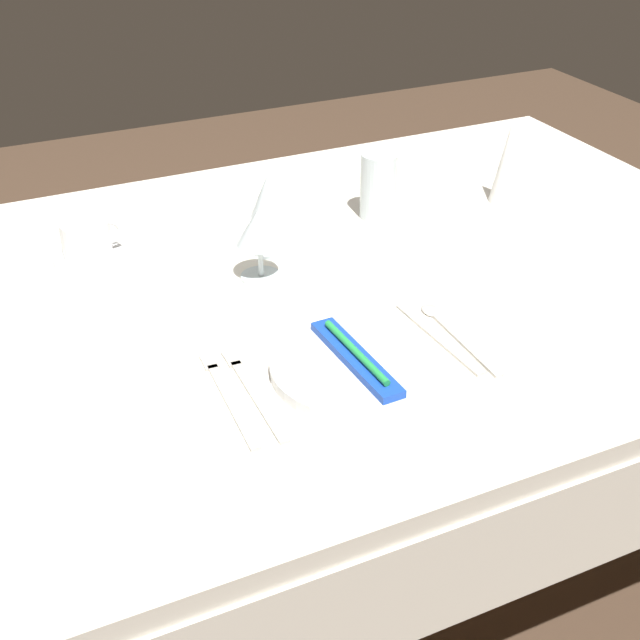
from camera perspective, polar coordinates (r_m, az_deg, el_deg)
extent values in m
plane|color=#4C3828|center=(1.91, -1.73, -17.47)|extent=(6.00, 6.00, 0.00)
cube|color=silver|center=(1.45, -2.18, 1.55)|extent=(1.80, 1.10, 0.04)
cube|color=silver|center=(1.14, 9.31, -16.13)|extent=(1.80, 0.01, 0.18)
cube|color=silver|center=(1.96, -8.47, 6.17)|extent=(1.80, 0.01, 0.18)
cylinder|color=brown|center=(2.33, 11.95, 2.90)|extent=(0.07, 0.07, 0.70)
cylinder|color=white|center=(1.22, 2.37, -3.12)|extent=(0.24, 0.24, 0.02)
cube|color=blue|center=(1.22, 2.38, -2.54)|extent=(0.05, 0.21, 0.01)
cylinder|color=green|center=(1.21, 2.39, -2.11)|extent=(0.02, 0.17, 0.01)
cube|color=beige|center=(1.17, -4.09, -5.31)|extent=(0.02, 0.20, 0.00)
cube|color=beige|center=(1.26, -5.81, -2.54)|extent=(0.02, 0.04, 0.00)
cube|color=beige|center=(1.17, -5.80, -5.63)|extent=(0.02, 0.20, 0.00)
cube|color=beige|center=(1.26, -7.31, -2.75)|extent=(0.02, 0.04, 0.00)
cube|color=beige|center=(1.30, 8.36, -1.58)|extent=(0.03, 0.18, 0.00)
cube|color=beige|center=(1.37, 5.96, 0.47)|extent=(0.02, 0.06, 0.00)
cube|color=beige|center=(1.30, 9.59, -1.55)|extent=(0.02, 0.18, 0.00)
ellipsoid|color=beige|center=(1.38, 7.35, 0.62)|extent=(0.03, 0.04, 0.01)
cylinder|color=white|center=(1.57, -15.03, 4.07)|extent=(0.12, 0.12, 0.01)
cylinder|color=white|center=(1.56, -15.22, 5.25)|extent=(0.09, 0.09, 0.06)
torus|color=white|center=(1.56, -13.70, 5.68)|extent=(0.04, 0.01, 0.04)
cylinder|color=silver|center=(1.46, -3.90, 2.87)|extent=(0.07, 0.07, 0.01)
cylinder|color=silver|center=(1.45, -3.95, 4.01)|extent=(0.01, 0.01, 0.06)
cone|color=silver|center=(1.42, -4.04, 6.21)|extent=(0.08, 0.08, 0.06)
cylinder|color=silver|center=(1.55, -3.32, 4.66)|extent=(0.07, 0.07, 0.01)
cylinder|color=silver|center=(1.54, -3.36, 5.80)|extent=(0.01, 0.01, 0.06)
cone|color=silver|center=(1.51, -3.44, 8.22)|extent=(0.07, 0.07, 0.08)
cylinder|color=silver|center=(1.66, 3.88, 8.85)|extent=(0.07, 0.07, 0.13)
cylinder|color=#C68C1E|center=(1.67, 3.84, 7.83)|extent=(0.06, 0.06, 0.05)
cone|color=white|center=(1.75, 12.32, 10.19)|extent=(0.06, 0.06, 0.17)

